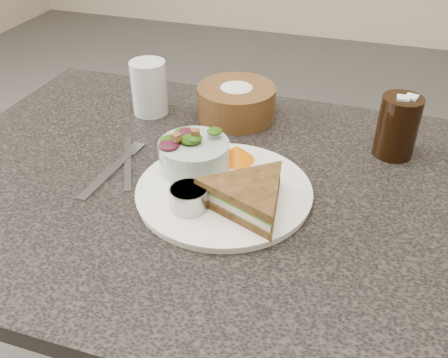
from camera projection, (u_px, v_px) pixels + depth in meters
name	position (u px, v px, depth m)	size (l,w,h in m)	color
dining_table	(220.00, 333.00, 1.02)	(1.00, 0.70, 0.75)	black
dinner_plate	(224.00, 192.00, 0.78)	(0.27, 0.27, 0.01)	white
sandwich	(249.00, 196.00, 0.72)	(0.16, 0.16, 0.04)	brown
salad_bowl	(194.00, 151.00, 0.80)	(0.11, 0.11, 0.07)	#9AAEA4
dressing_ramekin	(189.00, 198.00, 0.73)	(0.06, 0.06, 0.03)	#9C9C9C
orange_wedge	(237.00, 153.00, 0.84)	(0.06, 0.06, 0.03)	#FF7000
fork	(109.00, 173.00, 0.83)	(0.02, 0.16, 0.00)	#93979C
knife	(128.00, 163.00, 0.86)	(0.01, 0.17, 0.00)	#9598A0
bread_basket	(236.00, 97.00, 0.97)	(0.15, 0.15, 0.09)	brown
cola_glass	(398.00, 124.00, 0.85)	(0.07, 0.07, 0.12)	black
water_glass	(149.00, 88.00, 0.99)	(0.07, 0.07, 0.11)	silver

